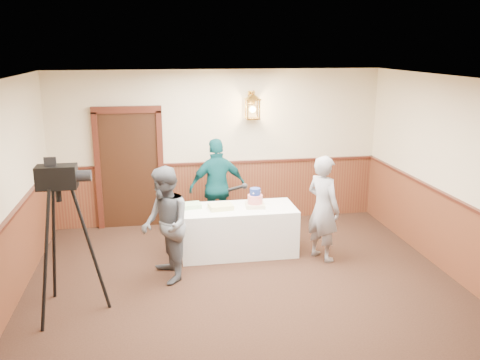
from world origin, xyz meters
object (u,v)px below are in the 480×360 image
object	(u,v)px
baker	(323,208)
tv_camera_rig	(64,248)
assistant_p	(218,187)
interviewer	(165,225)
display_table	(238,230)
sheet_cake_yellow	(221,207)
sheet_cake_green	(191,205)
tiered_cake	(255,200)

from	to	relation	value
baker	tv_camera_rig	bearing A→B (deg)	77.52
assistant_p	tv_camera_rig	xyz separation A→B (m)	(-2.17, -2.37, -0.01)
interviewer	baker	xyz separation A→B (m)	(2.38, 0.34, 0.00)
display_table	sheet_cake_yellow	distance (m)	0.49
sheet_cake_yellow	tv_camera_rig	bearing A→B (deg)	-145.24
display_table	interviewer	bearing A→B (deg)	-145.43
interviewer	baker	bearing A→B (deg)	85.78
sheet_cake_yellow	sheet_cake_green	distance (m)	0.47
interviewer	assistant_p	distance (m)	1.92
baker	tv_camera_rig	distance (m)	3.76
baker	display_table	bearing A→B (deg)	41.74
display_table	sheet_cake_green	xyz separation A→B (m)	(-0.72, 0.12, 0.41)
sheet_cake_yellow	sheet_cake_green	world-z (taller)	sheet_cake_yellow
tiered_cake	sheet_cake_yellow	xyz separation A→B (m)	(-0.54, -0.02, -0.08)
assistant_p	sheet_cake_yellow	bearing A→B (deg)	77.25
sheet_cake_yellow	assistant_p	size ratio (longest dim) A/B	0.21
baker	sheet_cake_yellow	bearing A→B (deg)	45.82
interviewer	tv_camera_rig	size ratio (longest dim) A/B	0.87
sheet_cake_green	assistant_p	distance (m)	0.92
display_table	tv_camera_rig	bearing A→B (deg)	-148.07
tiered_cake	assistant_p	bearing A→B (deg)	118.40
baker	interviewer	bearing A→B (deg)	69.71
sheet_cake_yellow	assistant_p	world-z (taller)	assistant_p
interviewer	baker	size ratio (longest dim) A/B	1.00
sheet_cake_yellow	assistant_p	xyz separation A→B (m)	(0.06, 0.91, 0.06)
assistant_p	sheet_cake_green	bearing A→B (deg)	47.43
baker	sheet_cake_green	bearing A→B (deg)	45.32
sheet_cake_yellow	sheet_cake_green	bearing A→B (deg)	162.11
tiered_cake	assistant_p	world-z (taller)	assistant_p
sheet_cake_yellow	assistant_p	bearing A→B (deg)	85.91
display_table	tiered_cake	size ratio (longest dim) A/B	5.62
tiered_cake	sheet_cake_yellow	distance (m)	0.55
display_table	sheet_cake_green	bearing A→B (deg)	170.23
tiered_cake	interviewer	xyz separation A→B (m)	(-1.42, -0.79, -0.05)
sheet_cake_yellow	interviewer	bearing A→B (deg)	-138.63
tiered_cake	assistant_p	xyz separation A→B (m)	(-0.48, 0.89, -0.02)
interviewer	assistant_p	size ratio (longest dim) A/B	0.96
tiered_cake	sheet_cake_green	xyz separation A→B (m)	(-0.99, 0.12, -0.08)
sheet_cake_green	tv_camera_rig	world-z (taller)	tv_camera_rig
sheet_cake_green	interviewer	world-z (taller)	interviewer
tv_camera_rig	display_table	bearing A→B (deg)	31.37
sheet_cake_yellow	baker	size ratio (longest dim) A/B	0.22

